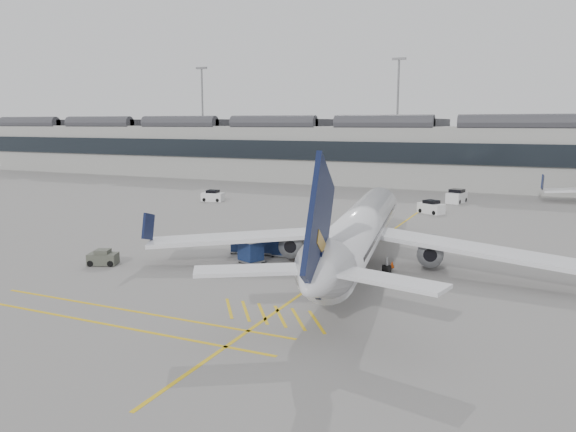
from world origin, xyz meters
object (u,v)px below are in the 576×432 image
at_px(ramp_agent_b, 294,247).
at_px(belt_loader, 312,248).
at_px(pushback_tug, 103,258).
at_px(baggage_cart_a, 283,246).
at_px(ramp_agent_a, 299,245).
at_px(airliner_main, 359,231).

bearing_deg(ramp_agent_b, belt_loader, -120.52).
height_order(ramp_agent_b, pushback_tug, ramp_agent_b).
relative_size(baggage_cart_a, ramp_agent_a, 0.89).
relative_size(baggage_cart_a, ramp_agent_b, 0.98).
bearing_deg(ramp_agent_a, ramp_agent_b, -132.63).
bearing_deg(ramp_agent_a, belt_loader, 17.51).
height_order(ramp_agent_a, ramp_agent_b, ramp_agent_a).
distance_m(airliner_main, ramp_agent_a, 6.63).
relative_size(baggage_cart_a, pushback_tug, 0.67).
distance_m(baggage_cart_a, ramp_agent_a, 1.44).
bearing_deg(ramp_agent_b, pushback_tug, 28.50).
relative_size(airliner_main, belt_loader, 8.66).
bearing_deg(pushback_tug, baggage_cart_a, 13.69).
xyz_separation_m(belt_loader, ramp_agent_b, (-0.95, -2.00, 0.40)).
xyz_separation_m(airliner_main, belt_loader, (-5.23, 2.84, -2.50)).
height_order(belt_loader, baggage_cart_a, baggage_cart_a).
distance_m(baggage_cart_a, ramp_agent_b, 1.05).
distance_m(belt_loader, ramp_agent_b, 2.25).
bearing_deg(belt_loader, airliner_main, -16.76).
bearing_deg(pushback_tug, belt_loader, 15.21).
bearing_deg(belt_loader, ramp_agent_b, -103.73).
height_order(baggage_cart_a, ramp_agent_a, ramp_agent_a).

